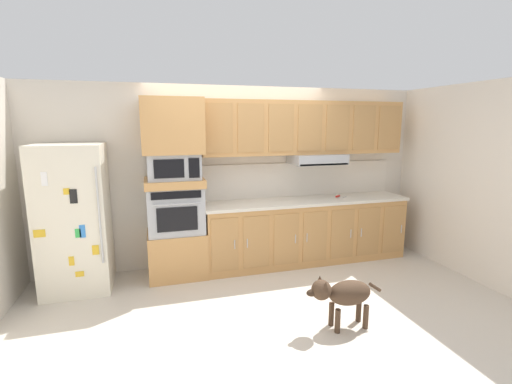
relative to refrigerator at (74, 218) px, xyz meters
name	(u,v)px	position (x,y,z in m)	size (l,w,h in m)	color
ground_plane	(259,290)	(2.09, -0.68, -0.88)	(9.60, 9.60, 0.00)	beige
back_kitchen_wall	(237,176)	(2.09, 0.43, 0.37)	(6.20, 0.12, 2.50)	beige
side_panel_right	(456,179)	(4.89, -0.68, 0.37)	(0.12, 7.10, 2.50)	silver
refrigerator	(74,218)	(0.00, 0.00, 0.00)	(0.76, 0.73, 1.76)	silver
oven_base_cabinet	(177,253)	(1.19, 0.07, -0.58)	(0.74, 0.62, 0.60)	tan
built_in_oven	(176,209)	(1.19, 0.07, 0.02)	(0.70, 0.62, 0.60)	#A8AAAF
appliance_mid_shelf	(174,182)	(1.19, 0.07, 0.37)	(0.74, 0.62, 0.10)	tan
microwave	(174,166)	(1.19, 0.07, 0.58)	(0.64, 0.54, 0.32)	#A8AAAF
appliance_upper_cabinet	(172,126)	(1.19, 0.07, 1.08)	(0.74, 0.62, 0.68)	tan
lower_cabinet_run	(306,232)	(3.03, 0.07, -0.44)	(2.95, 0.63, 0.88)	tan
countertop_slab	(307,201)	(3.03, 0.07, 0.02)	(2.99, 0.64, 0.04)	silver
backsplash_panel	(299,179)	(3.03, 0.36, 0.29)	(2.99, 0.02, 0.50)	silver
upper_cabinet_with_hood	(306,130)	(3.04, 0.19, 1.02)	(2.95, 0.48, 0.88)	tan
screwdriver	(338,196)	(3.54, 0.09, 0.05)	(0.16, 0.17, 0.03)	red
dog	(343,294)	(2.65, -1.69, -0.52)	(0.80, 0.25, 0.54)	#473323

